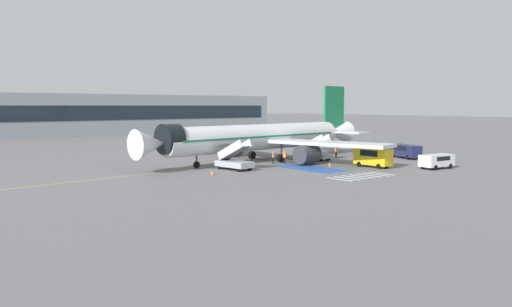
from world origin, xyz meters
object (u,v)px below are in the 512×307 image
at_px(boarding_stairs_aft, 314,153).
at_px(ground_crew_2, 336,151).
at_px(airliner, 262,137).
at_px(ground_crew_0, 273,157).
at_px(service_van_0, 373,156).
at_px(boarding_stairs_forward, 234,162).
at_px(terminal_building, 58,115).
at_px(fuel_tanker, 204,139).
at_px(service_van_2, 405,150).
at_px(traffic_cone_1, 212,173).
at_px(traffic_cone_2, 330,164).
at_px(service_van_1, 437,160).
at_px(ground_crew_3, 309,156).
at_px(traffic_cone_0, 300,163).
at_px(ground_crew_1, 285,156).

height_order(boarding_stairs_aft, ground_crew_2, boarding_stairs_aft).
height_order(airliner, ground_crew_0, airliner).
relative_size(service_van_0, ground_crew_2, 2.90).
distance_m(boarding_stairs_forward, boarding_stairs_aft, 15.41).
bearing_deg(ground_crew_2, terminal_building, -89.92).
bearing_deg(fuel_tanker, service_van_2, -77.41).
relative_size(service_van_0, service_van_2, 0.84).
height_order(airliner, traffic_cone_1, airliner).
relative_size(traffic_cone_2, terminal_building, 0.00).
distance_m(service_van_1, service_van_2, 12.25).
xyz_separation_m(service_van_0, terminal_building, (-10.16, 89.78, 3.91)).
height_order(service_van_2, ground_crew_3, service_van_2).
bearing_deg(traffic_cone_0, service_van_2, -11.97).
bearing_deg(ground_crew_3, ground_crew_0, -163.15).
bearing_deg(ground_crew_1, traffic_cone_2, -179.70).
distance_m(ground_crew_0, terminal_building, 79.35).
distance_m(service_van_0, ground_crew_2, 12.27).
distance_m(airliner, ground_crew_3, 7.10).
height_order(ground_crew_0, ground_crew_2, ground_crew_0).
bearing_deg(traffic_cone_0, service_van_0, -54.64).
bearing_deg(service_van_1, fuel_tanker, 14.56).
bearing_deg(fuel_tanker, ground_crew_1, -109.78).
height_order(boarding_stairs_aft, fuel_tanker, boarding_stairs_aft).
bearing_deg(ground_crew_0, ground_crew_1, -76.33).
bearing_deg(traffic_cone_1, traffic_cone_0, 2.25).
relative_size(boarding_stairs_forward, traffic_cone_1, 10.96).
bearing_deg(boarding_stairs_aft, ground_crew_1, -179.14).
distance_m(boarding_stairs_forward, ground_crew_1, 9.01).
relative_size(boarding_stairs_forward, fuel_tanker, 0.54).
relative_size(boarding_stairs_aft, fuel_tanker, 0.54).
bearing_deg(boarding_stairs_forward, ground_crew_0, 5.86).
distance_m(ground_crew_0, traffic_cone_0, 3.75).
relative_size(boarding_stairs_forward, boarding_stairs_aft, 1.00).
height_order(boarding_stairs_aft, service_van_0, boarding_stairs_aft).
bearing_deg(service_van_0, service_van_1, -52.30).
bearing_deg(ground_crew_0, service_van_0, -103.17).
bearing_deg(ground_crew_0, airliner, 23.81).
relative_size(ground_crew_1, terminal_building, 0.01).
relative_size(airliner, terminal_building, 0.32).
height_order(airliner, ground_crew_1, airliner).
bearing_deg(ground_crew_3, ground_crew_2, 59.65).
height_order(boarding_stairs_aft, service_van_2, boarding_stairs_aft).
distance_m(airliner, traffic_cone_1, 15.53).
height_order(service_van_0, traffic_cone_2, service_van_0).
bearing_deg(terminal_building, ground_crew_2, -78.80).
relative_size(traffic_cone_0, terminal_building, 0.00).
xyz_separation_m(traffic_cone_2, terminal_building, (-6.73, 85.66, 5.09)).
height_order(airliner, boarding_stairs_aft, airliner).
height_order(ground_crew_1, ground_crew_3, ground_crew_3).
bearing_deg(airliner, traffic_cone_1, 113.06).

